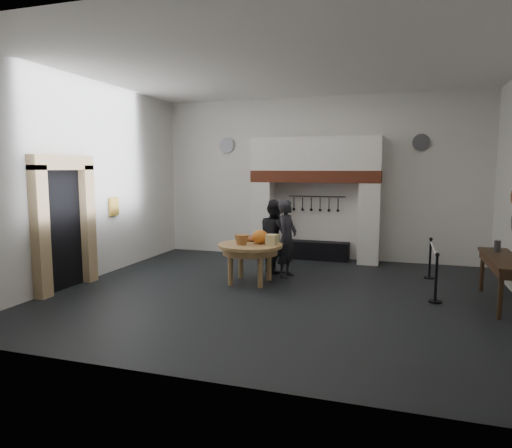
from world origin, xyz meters
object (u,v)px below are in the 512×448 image
(visitor_near, at_px, (287,238))
(barrier_post_near, at_px, (436,279))
(iron_range, at_px, (315,250))
(side_table, at_px, (503,259))
(visitor_far, at_px, (275,236))
(barrier_post_far, at_px, (430,259))
(work_table, at_px, (250,246))

(visitor_near, xyz_separation_m, barrier_post_near, (3.19, -1.16, -0.46))
(iron_range, bearing_deg, visitor_near, -96.30)
(iron_range, distance_m, side_table, 5.23)
(visitor_far, xyz_separation_m, barrier_post_near, (3.59, -1.56, -0.44))
(visitor_near, relative_size, barrier_post_far, 2.02)
(visitor_near, bearing_deg, visitor_far, 54.86)
(visitor_near, height_order, barrier_post_far, visitor_near)
(work_table, bearing_deg, barrier_post_far, 23.39)
(iron_range, relative_size, barrier_post_far, 2.11)
(iron_range, bearing_deg, barrier_post_near, -49.15)
(iron_range, distance_m, visitor_near, 2.36)
(side_table, bearing_deg, barrier_post_far, 122.84)
(visitor_far, relative_size, barrier_post_near, 1.98)
(iron_range, relative_size, work_table, 1.33)
(work_table, distance_m, barrier_post_far, 4.19)
(iron_range, relative_size, barrier_post_near, 2.11)
(iron_range, xyz_separation_m, visitor_far, (-0.65, -1.85, 0.64))
(barrier_post_near, xyz_separation_m, barrier_post_far, (0.00, 2.00, 0.00))
(visitor_near, relative_size, side_table, 0.83)
(iron_range, distance_m, work_table, 3.24)
(visitor_far, distance_m, barrier_post_far, 3.65)
(iron_range, xyz_separation_m, side_table, (4.10, -3.19, 0.62))
(iron_range, height_order, work_table, work_table)
(visitor_near, bearing_deg, barrier_post_far, -65.34)
(side_table, bearing_deg, barrier_post_near, -169.60)
(barrier_post_near, bearing_deg, visitor_far, 156.59)
(work_table, height_order, visitor_near, visitor_near)
(visitor_near, height_order, side_table, visitor_near)
(visitor_near, xyz_separation_m, side_table, (4.35, -0.94, -0.04))
(work_table, height_order, side_table, side_table)
(side_table, bearing_deg, visitor_near, 167.75)
(visitor_near, bearing_deg, side_table, -92.39)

